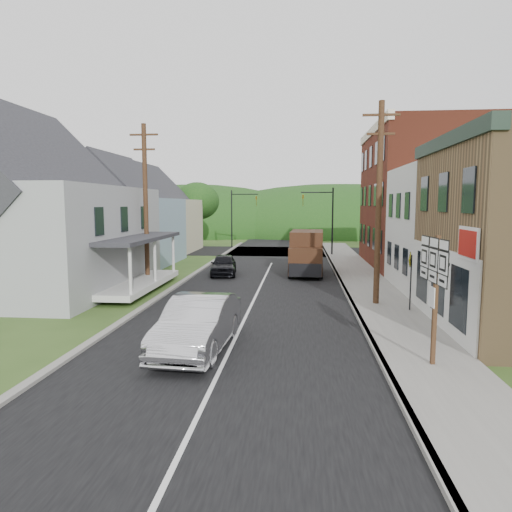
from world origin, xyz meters
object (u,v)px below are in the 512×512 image
(dark_sedan, at_px, (224,265))
(warning_sign, at_px, (410,273))
(silver_sedan, at_px, (198,324))
(route_sign_cluster, at_px, (434,281))
(delivery_van, at_px, (307,253))

(dark_sedan, distance_m, warning_sign, 13.49)
(silver_sedan, height_order, dark_sedan, silver_sedan)
(silver_sedan, distance_m, warning_sign, 9.65)
(route_sign_cluster, height_order, warning_sign, route_sign_cluster)
(delivery_van, relative_size, warning_sign, 2.08)
(silver_sedan, distance_m, dark_sedan, 15.29)
(silver_sedan, distance_m, delivery_van, 16.26)
(dark_sedan, distance_m, route_sign_cluster, 18.38)
(route_sign_cluster, bearing_deg, silver_sedan, 168.47)
(dark_sedan, height_order, delivery_van, delivery_van)
(delivery_van, height_order, warning_sign, delivery_van)
(delivery_van, bearing_deg, silver_sedan, -100.22)
(silver_sedan, relative_size, dark_sedan, 1.29)
(dark_sedan, xyz_separation_m, delivery_van, (5.33, 0.66, 0.77))
(route_sign_cluster, bearing_deg, dark_sedan, 114.52)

